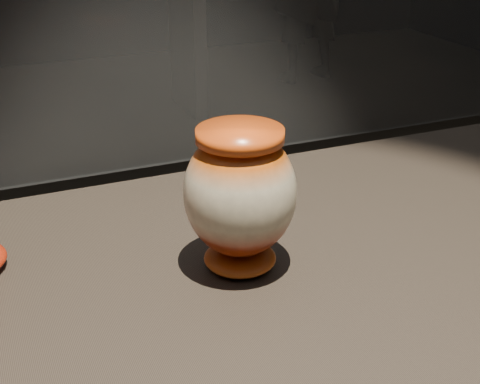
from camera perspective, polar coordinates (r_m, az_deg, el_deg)
The scene contains 2 objects.
main_vase at distance 0.86m, azimuth 0.00°, elevation -0.21°, with size 0.19×0.19×0.20m.
back_shelf at distance 4.12m, azimuth -16.21°, elevation 13.82°, with size 2.00×0.60×0.90m.
Camera 1 is at (-0.24, -0.66, 1.38)m, focal length 50.00 mm.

